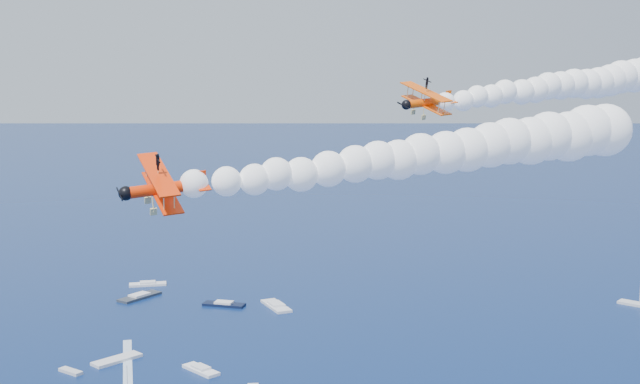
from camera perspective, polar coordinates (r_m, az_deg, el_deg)
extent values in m
cube|color=silver|center=(200.31, -13.52, -10.90)|extent=(11.31, 10.12, 0.70)
cube|color=#2D333D|center=(250.83, -12.05, -6.91)|extent=(12.37, 12.89, 0.70)
cube|color=silver|center=(264.24, -11.51, -6.11)|extent=(11.27, 4.24, 0.70)
cube|color=black|center=(239.11, -6.48, -7.53)|extent=(12.26, 7.93, 0.70)
cube|color=silver|center=(195.55, -16.44, -11.50)|extent=(5.76, 5.58, 0.70)
cube|color=silver|center=(253.62, 20.70, -7.10)|extent=(10.33, 10.90, 0.70)
cube|color=silver|center=(236.52, -2.97, -7.67)|extent=(7.96, 13.98, 0.70)
cube|color=white|center=(190.46, -8.01, -11.77)|extent=(8.35, 9.82, 0.70)
cube|color=white|center=(196.20, -12.82, -11.39)|extent=(5.48, 38.02, 0.04)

